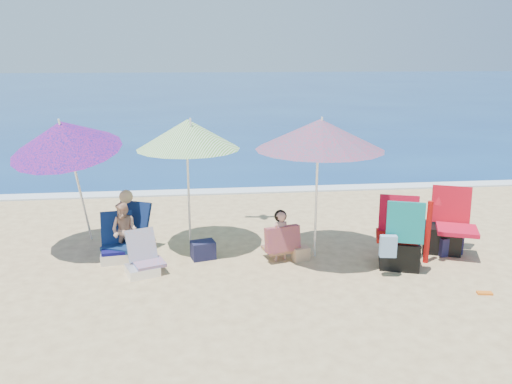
{
  "coord_description": "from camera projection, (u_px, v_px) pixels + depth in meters",
  "views": [
    {
      "loc": [
        -1.2,
        -6.97,
        3.28
      ],
      "look_at": [
        -0.3,
        1.0,
        1.1
      ],
      "focal_mm": 36.03,
      "sensor_mm": 36.0,
      "label": 1
    }
  ],
  "objects": [
    {
      "name": "ground",
      "position": [
        283.0,
        280.0,
        7.67
      ],
      "size": [
        120.0,
        120.0,
        0.0
      ],
      "color": "#D8BC84",
      "rests_on": "ground"
    },
    {
      "name": "sea",
      "position": [
        209.0,
        88.0,
        50.84
      ],
      "size": [
        120.0,
        80.0,
        0.12
      ],
      "color": "navy",
      "rests_on": "ground"
    },
    {
      "name": "foam",
      "position": [
        249.0,
        191.0,
        12.55
      ],
      "size": [
        120.0,
        0.5,
        0.04
      ],
      "color": "white",
      "rests_on": "ground"
    },
    {
      "name": "umbrella_turquoise",
      "position": [
        320.0,
        134.0,
        7.99
      ],
      "size": [
        2.34,
        2.34,
        2.33
      ],
      "color": "white",
      "rests_on": "ground"
    },
    {
      "name": "umbrella_striped",
      "position": [
        188.0,
        134.0,
        8.41
      ],
      "size": [
        2.24,
        2.24,
        2.27
      ],
      "color": "silver",
      "rests_on": "ground"
    },
    {
      "name": "umbrella_blue",
      "position": [
        64.0,
        136.0,
        8.22
      ],
      "size": [
        2.25,
        2.3,
        2.42
      ],
      "color": "white",
      "rests_on": "ground"
    },
    {
      "name": "furled_umbrella",
      "position": [
        430.0,
        226.0,
        8.13
      ],
      "size": [
        0.19,
        0.23,
        1.14
      ],
      "color": "#B2100C",
      "rests_on": "ground"
    },
    {
      "name": "chair_navy",
      "position": [
        118.0,
        247.0,
        8.41
      ],
      "size": [
        0.6,
        0.71,
        0.73
      ],
      "color": "#0D0D49",
      "rests_on": "ground"
    },
    {
      "name": "chair_rainbow",
      "position": [
        144.0,
        262.0,
        7.88
      ],
      "size": [
        0.67,
        0.7,
        0.64
      ],
      "color": "#DD504E",
      "rests_on": "ground"
    },
    {
      "name": "camp_chair_left",
      "position": [
        444.0,
        233.0,
        8.7
      ],
      "size": [
        0.88,
        1.05,
        1.11
      ],
      "color": "red",
      "rests_on": "ground"
    },
    {
      "name": "camp_chair_right",
      "position": [
        399.0,
        242.0,
        8.04
      ],
      "size": [
        0.85,
        0.92,
        1.14
      ],
      "color": "#A6120B",
      "rests_on": "ground"
    },
    {
      "name": "person_center",
      "position": [
        281.0,
        237.0,
        8.29
      ],
      "size": [
        0.62,
        0.55,
        0.84
      ],
      "color": "tan",
      "rests_on": "ground"
    },
    {
      "name": "person_left",
      "position": [
        126.0,
        229.0,
        8.42
      ],
      "size": [
        0.82,
        1.02,
        1.06
      ],
      "color": "tan",
      "rests_on": "ground"
    },
    {
      "name": "bag_navy_a",
      "position": [
        203.0,
        250.0,
        8.43
      ],
      "size": [
        0.43,
        0.36,
        0.29
      ],
      "color": "#191A38",
      "rests_on": "ground"
    },
    {
      "name": "bag_tan",
      "position": [
        301.0,
        254.0,
        8.37
      ],
      "size": [
        0.3,
        0.25,
        0.22
      ],
      "color": "tan",
      "rests_on": "ground"
    },
    {
      "name": "bag_navy_b",
      "position": [
        447.0,
        244.0,
        8.66
      ],
      "size": [
        0.48,
        0.39,
        0.32
      ],
      "color": "#1C1B3D",
      "rests_on": "ground"
    },
    {
      "name": "orange_item",
      "position": [
        485.0,
        293.0,
        7.21
      ],
      "size": [
        0.22,
        0.13,
        0.03
      ],
      "color": "orange",
      "rests_on": "ground"
    }
  ]
}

